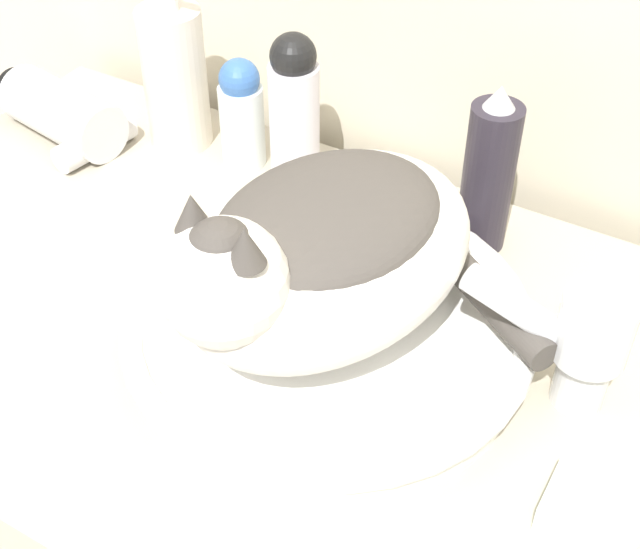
{
  "coord_description": "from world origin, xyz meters",
  "views": [
    {
      "loc": [
        0.21,
        -0.2,
        1.45
      ],
      "look_at": [
        -0.06,
        0.26,
        0.98
      ],
      "focal_mm": 50.0,
      "sensor_mm": 36.0,
      "label": 1
    }
  ],
  "objects": [
    {
      "name": "faucet",
      "position": [
        0.14,
        0.33,
        0.95
      ],
      "size": [
        0.14,
        0.07,
        0.12
      ],
      "rotation": [
        0.0,
        0.0,
        -2.89
      ],
      "color": "silver",
      "rests_on": "vanity_counter"
    },
    {
      "name": "soap_pump_bottle",
      "position": [
        -0.37,
        0.48,
        0.96
      ],
      "size": [
        0.07,
        0.07,
        0.2
      ],
      "color": "silver",
      "rests_on": "vanity_counter"
    },
    {
      "name": "sink_basin",
      "position": [
        -0.06,
        0.27,
        0.91
      ],
      "size": [
        0.36,
        0.36,
        0.05
      ],
      "color": "white",
      "rests_on": "vanity_counter"
    },
    {
      "name": "hair_dryer",
      "position": [
        -0.49,
        0.42,
        0.91
      ],
      "size": [
        0.18,
        0.11,
        0.07
      ],
      "rotation": [
        0.0,
        0.0,
        2.97
      ],
      "color": "silver",
      "rests_on": "vanity_counter"
    },
    {
      "name": "deodorant_stick",
      "position": [
        -0.28,
        0.48,
        0.94
      ],
      "size": [
        0.05,
        0.05,
        0.13
      ],
      "color": "silver",
      "rests_on": "vanity_counter"
    },
    {
      "name": "soap_bar",
      "position": [
        0.2,
        0.22,
        0.89
      ],
      "size": [
        0.07,
        0.05,
        0.02
      ],
      "color": "silver",
      "rests_on": "vanity_counter"
    },
    {
      "name": "cat",
      "position": [
        -0.06,
        0.26,
        1.0
      ],
      "size": [
        0.32,
        0.31,
        0.17
      ],
      "rotation": [
        0.0,
        0.0,
        4.48
      ],
      "color": "silver",
      "rests_on": "sink_basin"
    },
    {
      "name": "lotion_bottle_white",
      "position": [
        -0.22,
        0.48,
        0.97
      ],
      "size": [
        0.05,
        0.05,
        0.17
      ],
      "color": "silver",
      "rests_on": "vanity_counter"
    },
    {
      "name": "hairspray_can_black",
      "position": [
        -0.0,
        0.48,
        0.96
      ],
      "size": [
        0.05,
        0.05,
        0.18
      ],
      "color": "#28232D",
      "rests_on": "vanity_counter"
    }
  ]
}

